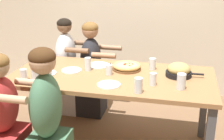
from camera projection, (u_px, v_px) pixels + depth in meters
dining_table at (112, 83)px, 3.05m from camera, size 1.96×0.94×0.79m
pizza_board_main at (127, 67)px, 3.16m from camera, size 0.29×0.29×0.06m
skillet_bowl at (179, 71)px, 2.97m from camera, size 0.36×0.25×0.13m
empty_plate_a at (45, 73)px, 3.05m from camera, size 0.22×0.22×0.02m
empty_plate_b at (72, 70)px, 3.13m from camera, size 0.20×0.20×0.02m
empty_plate_c at (109, 85)px, 2.77m from camera, size 0.21×0.21×0.02m
empty_plate_d at (98, 65)px, 3.28m from camera, size 0.23×0.23×0.02m
cocktail_glass_blue at (109, 70)px, 3.01m from camera, size 0.07×0.07×0.13m
drinking_glass_a at (181, 83)px, 2.67m from camera, size 0.08×0.08×0.14m
drinking_glass_b at (43, 55)px, 3.51m from camera, size 0.06×0.06×0.10m
drinking_glass_c at (153, 80)px, 2.76m from camera, size 0.06×0.06×0.11m
drinking_glass_d at (36, 75)px, 2.84m from camera, size 0.08×0.08×0.14m
drinking_glass_e at (138, 86)px, 2.60m from camera, size 0.07×0.07×0.13m
drinking_glass_f at (48, 77)px, 2.83m from camera, size 0.08×0.08×0.11m
drinking_glass_g at (88, 64)px, 3.13m from camera, size 0.06×0.06×0.13m
drinking_glass_h at (152, 65)px, 3.16m from camera, size 0.07×0.07×0.12m
drinking_glass_i at (24, 75)px, 2.88m from camera, size 0.06×0.06×0.10m
diner_far_left at (67, 71)px, 3.90m from camera, size 0.51×0.40×1.20m
diner_near_midleft at (47, 125)px, 2.54m from camera, size 0.51×0.40×1.23m
diner_near_left at (4, 124)px, 2.64m from camera, size 0.51×0.40×1.16m
diner_far_midleft at (91, 73)px, 3.83m from camera, size 0.51×0.40×1.17m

